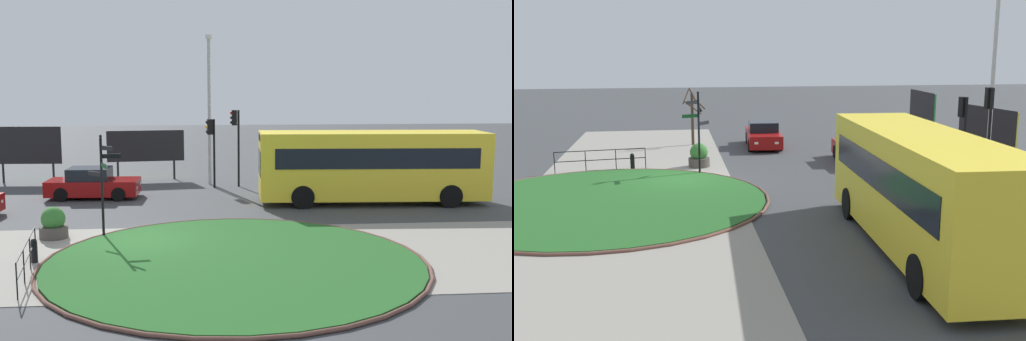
% 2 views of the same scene
% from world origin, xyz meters
% --- Properties ---
extents(ground, '(120.00, 120.00, 0.00)m').
position_xyz_m(ground, '(0.00, 0.00, 0.00)').
color(ground, '#3D3F42').
extents(sidewalk_paving, '(32.00, 7.94, 0.02)m').
position_xyz_m(sidewalk_paving, '(0.00, -2.03, 0.01)').
color(sidewalk_paving, gray).
rests_on(sidewalk_paving, ground).
extents(grass_island, '(11.17, 11.17, 0.10)m').
position_xyz_m(grass_island, '(3.09, -2.75, 0.05)').
color(grass_island, '#235B23').
rests_on(grass_island, ground).
extents(grass_kerb_ring, '(11.48, 11.48, 0.11)m').
position_xyz_m(grass_kerb_ring, '(3.09, -2.75, 0.06)').
color(grass_kerb_ring, brown).
rests_on(grass_kerb_ring, ground).
extents(signpost_directional, '(1.19, 1.16, 3.59)m').
position_xyz_m(signpost_directional, '(-1.26, 0.65, 2.09)').
color(signpost_directional, black).
rests_on(signpost_directional, ground).
extents(bollard_foreground, '(0.20, 0.20, 0.75)m').
position_xyz_m(bollard_foreground, '(-2.86, -2.26, 0.38)').
color(bollard_foreground, black).
rests_on(bollard_foreground, ground).
extents(railing_grass_edge, '(0.61, 3.89, 0.97)m').
position_xyz_m(railing_grass_edge, '(-2.68, -3.61, 0.63)').
color(railing_grass_edge, black).
rests_on(railing_grass_edge, ground).
extents(bus_yellow, '(10.11, 2.90, 3.19)m').
position_xyz_m(bus_yellow, '(9.63, 6.07, 1.72)').
color(bus_yellow, yellow).
rests_on(bus_yellow, ground).
extents(car_near_lane, '(4.25, 2.01, 1.43)m').
position_xyz_m(car_near_lane, '(-3.00, 8.36, 0.66)').
color(car_near_lane, maroon).
rests_on(car_near_lane, ground).
extents(car_far_lane, '(4.56, 2.08, 1.40)m').
position_xyz_m(car_far_lane, '(-8.31, 4.51, 0.65)').
color(car_far_lane, maroon).
rests_on(car_far_lane, ground).
extents(traffic_light_near, '(0.49, 0.31, 3.53)m').
position_xyz_m(traffic_light_near, '(2.57, 10.75, 2.59)').
color(traffic_light_near, black).
rests_on(traffic_light_near, ground).
extents(traffic_light_far, '(0.49, 0.28, 3.97)m').
position_xyz_m(traffic_light_far, '(3.85, 11.10, 2.90)').
color(traffic_light_far, black).
rests_on(traffic_light_far, ground).
extents(lamppost_tall, '(0.32, 0.32, 7.80)m').
position_xyz_m(lamppost_tall, '(2.49, 11.92, 4.19)').
color(lamppost_tall, '#B7B7BC').
rests_on(lamppost_tall, ground).
extents(billboard_left, '(3.68, 0.33, 3.04)m').
position_xyz_m(billboard_left, '(-7.27, 13.26, 1.98)').
color(billboard_left, black).
rests_on(billboard_left, ground).
extents(billboard_right, '(4.19, 0.65, 2.76)m').
position_xyz_m(billboard_right, '(-1.01, 13.73, 1.85)').
color(billboard_right, black).
rests_on(billboard_right, ground).
extents(planter_near_signpost, '(0.97, 0.97, 1.11)m').
position_xyz_m(planter_near_signpost, '(-3.00, 0.73, 0.49)').
color(planter_near_signpost, '#47423D').
rests_on(planter_near_signpost, ground).
extents(street_tree_bare, '(1.28, 1.29, 3.24)m').
position_xyz_m(street_tree_bare, '(-9.45, 0.71, 1.72)').
color(street_tree_bare, '#423323').
rests_on(street_tree_bare, ground).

